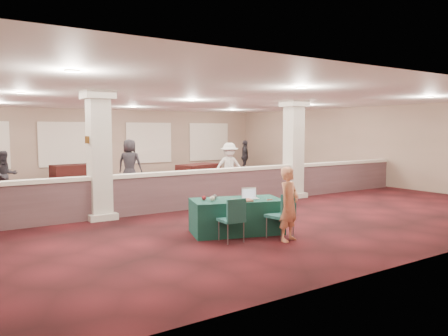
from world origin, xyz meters
TOP-DOWN VIEW (x-y plane):
  - ground at (0.00, 0.00)m, footprint 16.00×16.00m
  - wall_back at (0.00, 8.00)m, footprint 16.00×0.04m
  - wall_front at (0.00, -8.00)m, footprint 16.00×0.04m
  - wall_right at (8.00, 0.00)m, footprint 0.04×16.00m
  - ceiling at (0.00, 0.00)m, footprint 16.00×16.00m
  - partition_wall at (0.00, -1.50)m, footprint 15.60×0.28m
  - column_left at (-3.50, -1.50)m, footprint 0.72×0.72m
  - column_right at (3.00, -1.50)m, footprint 0.72×0.72m
  - sconce_left at (-3.78, -1.50)m, footprint 0.12×0.12m
  - sconce_right at (-3.22, -1.50)m, footprint 0.12×0.12m
  - near_table at (-1.50, -4.62)m, footprint 2.13×1.51m
  - conf_chair_main at (-0.98, -5.57)m, footprint 0.56×0.56m
  - conf_chair_side at (-2.01, -5.23)m, footprint 0.48×0.48m
  - woman at (-1.00, -5.75)m, footprint 0.62×0.51m
  - far_table_front_left at (-2.93, 1.39)m, footprint 1.70×0.93m
  - far_table_front_center at (-1.38, 1.96)m, footprint 1.78×1.23m
  - far_table_front_right at (4.50, 0.96)m, footprint 1.94×1.00m
  - far_table_back_center at (-2.00, 6.50)m, footprint 2.01×1.14m
  - far_table_back_right at (2.50, 3.91)m, footprint 2.13×1.53m
  - attendee_a at (-5.07, 3.34)m, footprint 0.81×0.54m
  - attendee_b at (2.16, 1.06)m, footprint 1.24×0.89m
  - attendee_c at (6.50, 6.00)m, footprint 0.93×1.10m
  - attendee_d at (-0.70, 3.65)m, footprint 1.04×0.99m
  - laptop_base at (-1.23, -4.76)m, footprint 0.39×0.33m
  - laptop_screen at (-1.19, -4.65)m, footprint 0.32×0.12m
  - screen_glow at (-1.19, -4.65)m, footprint 0.29×0.10m
  - knitting at (-1.53, -4.87)m, footprint 0.48×0.42m
  - yarn_cream at (-2.06, -4.54)m, footprint 0.11×0.11m
  - yarn_red at (-2.16, -4.35)m, footprint 0.10×0.10m
  - yarn_grey at (-1.90, -4.36)m, footprint 0.11×0.11m
  - scissors at (-0.96, -5.09)m, footprint 0.13×0.07m

SIDE VIEW (x-z plane):
  - ground at x=0.00m, z-range 0.00..0.00m
  - far_table_front_center at x=-1.38m, z-range 0.00..0.65m
  - far_table_front_left at x=-2.93m, z-range 0.00..0.67m
  - near_table at x=-1.50m, z-range 0.00..0.74m
  - far_table_front_right at x=4.50m, z-range 0.00..0.78m
  - far_table_back_center at x=-2.00m, z-range 0.00..0.78m
  - far_table_back_right at x=2.50m, z-range 0.00..0.78m
  - conf_chair_side at x=-2.01m, z-range 0.08..0.97m
  - conf_chair_main at x=-0.98m, z-range 0.09..1.04m
  - partition_wall at x=0.00m, z-range 0.02..1.12m
  - scissors at x=-0.96m, z-range 0.74..0.75m
  - woman at x=-1.00m, z-range 0.00..1.50m
  - laptop_base at x=-1.23m, z-range 0.74..0.76m
  - knitting at x=-1.53m, z-range 0.74..0.77m
  - attendee_a at x=-5.07m, z-range 0.00..1.57m
  - yarn_red at x=-2.16m, z-range 0.74..0.84m
  - yarn_grey at x=-1.90m, z-range 0.74..0.85m
  - yarn_cream at x=-2.06m, z-range 0.74..0.85m
  - attendee_c at x=6.50m, z-range 0.00..1.71m
  - screen_glow at x=-1.19m, z-range 0.76..0.95m
  - laptop_screen at x=-1.19m, z-range 0.76..0.98m
  - attendee_b at x=2.16m, z-range 0.00..1.77m
  - attendee_d at x=-0.70m, z-range 0.00..1.89m
  - wall_back at x=0.00m, z-range 0.00..3.20m
  - wall_front at x=0.00m, z-range 0.00..3.20m
  - wall_right at x=8.00m, z-range 0.00..3.20m
  - column_left at x=-3.50m, z-range 0.04..3.24m
  - column_right at x=3.00m, z-range 0.04..3.24m
  - sconce_left at x=-3.78m, z-range 1.91..2.09m
  - sconce_right at x=-3.22m, z-range 1.91..2.09m
  - ceiling at x=0.00m, z-range 3.19..3.21m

